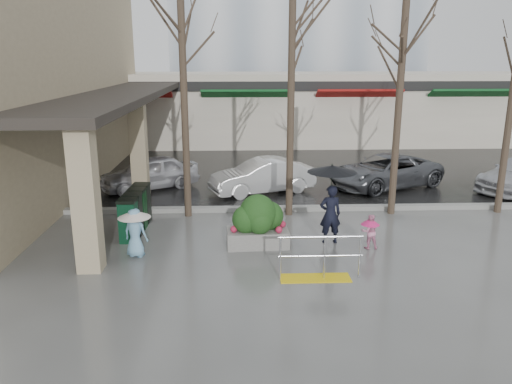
{
  "coord_description": "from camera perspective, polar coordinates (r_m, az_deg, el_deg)",
  "views": [
    {
      "loc": [
        -0.46,
        -11.55,
        4.84
      ],
      "look_at": [
        0.07,
        1.57,
        1.3
      ],
      "focal_mm": 35.0,
      "sensor_mm": 36.0,
      "label": 1
    }
  ],
  "objects": [
    {
      "name": "tree_west",
      "position": [
        15.23,
        -8.42,
        15.85
      ],
      "size": [
        3.2,
        3.2,
        6.8
      ],
      "color": "#382B21",
      "rests_on": "ground"
    },
    {
      "name": "handrail",
      "position": [
        11.42,
        7.13,
        -8.06
      ],
      "size": [
        1.9,
        0.5,
        1.03
      ],
      "color": "yellow",
      "rests_on": "ground"
    },
    {
      "name": "curb",
      "position": [
        16.27,
        -0.57,
        -1.94
      ],
      "size": [
        120.0,
        0.3,
        0.15
      ],
      "primitive_type": "cube",
      "color": "gray",
      "rests_on": "ground"
    },
    {
      "name": "pillar_back",
      "position": [
        18.15,
        -13.23,
        4.88
      ],
      "size": [
        0.55,
        0.55,
        3.5
      ],
      "primitive_type": "cube",
      "color": "tan",
      "rests_on": "ground"
    },
    {
      "name": "car_c",
      "position": [
        19.8,
        14.56,
        2.32
      ],
      "size": [
        4.99,
        3.84,
        1.26
      ],
      "primitive_type": "imported",
      "rotation": [
        0.0,
        0.0,
        -1.12
      ],
      "color": "#57595E",
      "rests_on": "ground"
    },
    {
      "name": "planter",
      "position": [
        13.14,
        0.22,
        -3.4
      ],
      "size": [
        1.65,
        0.96,
        1.41
      ],
      "rotation": [
        0.0,
        0.0,
        0.04
      ],
      "color": "gray",
      "rests_on": "ground"
    },
    {
      "name": "canopy_slab",
      "position": [
        20.06,
        -15.07,
        11.11
      ],
      "size": [
        2.8,
        18.0,
        0.25
      ],
      "primitive_type": "cube",
      "color": "#2D2823",
      "rests_on": "pillar_front"
    },
    {
      "name": "street_asphalt",
      "position": [
        33.9,
        -1.49,
        6.88
      ],
      "size": [
        120.0,
        36.0,
        0.01
      ],
      "primitive_type": "cube",
      "color": "black",
      "rests_on": "ground"
    },
    {
      "name": "woman",
      "position": [
        13.31,
        8.58,
        -0.17
      ],
      "size": [
        1.31,
        1.31,
        2.18
      ],
      "rotation": [
        0.0,
        0.0,
        3.23
      ],
      "color": "black",
      "rests_on": "ground"
    },
    {
      "name": "pillar_front",
      "position": [
        11.98,
        -18.9,
        -0.7
      ],
      "size": [
        0.55,
        0.55,
        3.5
      ],
      "primitive_type": "cube",
      "color": "tan",
      "rests_on": "ground"
    },
    {
      "name": "car_b",
      "position": [
        18.35,
        0.73,
        1.82
      ],
      "size": [
        4.05,
        2.57,
        1.26
      ],
      "primitive_type": "imported",
      "rotation": [
        0.0,
        0.0,
        -1.22
      ],
      "color": "white",
      "rests_on": "ground"
    },
    {
      "name": "child_blue",
      "position": [
        12.78,
        -13.67,
        -3.95
      ],
      "size": [
        0.82,
        0.82,
        1.25
      ],
      "rotation": [
        0.0,
        0.0,
        2.82
      ],
      "color": "#75ADD1",
      "rests_on": "ground"
    },
    {
      "name": "news_boxes",
      "position": [
        14.67,
        -13.61,
        -2.15
      ],
      "size": [
        0.57,
        2.17,
        1.2
      ],
      "rotation": [
        0.0,
        0.0,
        -0.04
      ],
      "color": "#0D3B23",
      "rests_on": "ground"
    },
    {
      "name": "child_pink",
      "position": [
        13.35,
        12.89,
        -4.16
      ],
      "size": [
        0.49,
        0.49,
        0.92
      ],
      "rotation": [
        0.0,
        0.0,
        3.14
      ],
      "color": "pink",
      "rests_on": "ground"
    },
    {
      "name": "storefront_row",
      "position": [
        29.75,
        2.51,
        9.62
      ],
      "size": [
        34.0,
        6.74,
        4.0
      ],
      "color": "beige",
      "rests_on": "ground"
    },
    {
      "name": "tree_mideast",
      "position": [
        15.94,
        16.38,
        14.57
      ],
      "size": [
        3.2,
        3.2,
        6.5
      ],
      "color": "#382B21",
      "rests_on": "ground"
    },
    {
      "name": "tree_midwest",
      "position": [
        15.25,
        4.13,
        16.53
      ],
      "size": [
        3.2,
        3.2,
        7.0
      ],
      "color": "#382B21",
      "rests_on": "ground"
    },
    {
      "name": "car_a",
      "position": [
        19.33,
        -12.09,
        2.17
      ],
      "size": [
        3.96,
        3.09,
        1.26
      ],
      "primitive_type": "imported",
      "rotation": [
        0.0,
        0.0,
        -1.07
      ],
      "color": "silver",
      "rests_on": "ground"
    },
    {
      "name": "near_building",
      "position": [
        21.35,
        -26.41,
        11.3
      ],
      "size": [
        6.0,
        18.0,
        8.0
      ],
      "primitive_type": "cube",
      "color": "tan",
      "rests_on": "ground"
    },
    {
      "name": "ground",
      "position": [
        12.53,
        -0.02,
        -7.63
      ],
      "size": [
        120.0,
        120.0,
        0.0
      ],
      "primitive_type": "plane",
      "color": "#51514F",
      "rests_on": "ground"
    }
  ]
}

